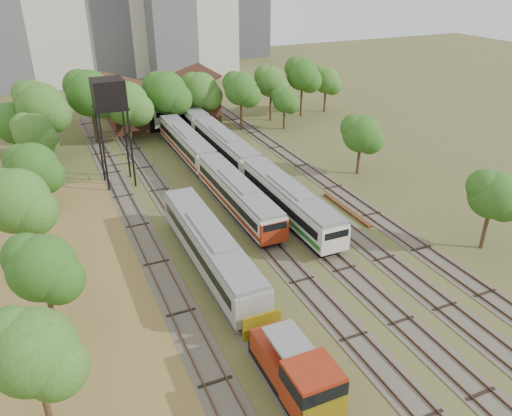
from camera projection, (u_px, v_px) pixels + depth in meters
name	position (u px, v px, depth m)	size (l,w,h in m)	color
ground	(408.00, 359.00, 32.04)	(240.00, 240.00, 0.00)	#475123
dry_grass_patch	(101.00, 360.00, 31.98)	(14.00, 60.00, 0.04)	brown
tracks	(246.00, 204.00, 52.18)	(24.60, 80.00, 0.19)	#4C473D
railcar_red_set	(209.00, 166.00, 57.19)	(2.71, 34.57, 3.34)	black
railcar_green_set	(225.00, 147.00, 62.92)	(2.80, 52.08, 3.46)	black
railcar_rear	(152.00, 106.00, 79.31)	(3.10, 16.08, 3.84)	black
shunter_locomotive	(297.00, 374.00, 28.56)	(2.77, 8.10, 3.63)	black
old_grey_coach	(210.00, 248.00, 40.63)	(2.89, 18.00, 3.57)	black
water_tower	(109.00, 97.00, 52.71)	(3.43, 3.43, 11.86)	black
rail_pile_far	(347.00, 209.00, 50.91)	(0.51, 8.13, 0.26)	#593319
maintenance_shed	(161.00, 103.00, 77.70)	(16.45, 11.55, 7.58)	#352213
tree_band_left	(29.00, 168.00, 48.33)	(7.85, 74.55, 8.21)	#382616
tree_band_far	(175.00, 92.00, 70.69)	(48.69, 10.29, 10.04)	#382616
tree_band_right	(371.00, 139.00, 56.07)	(4.40, 42.09, 7.25)	#382616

